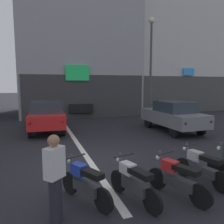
{
  "coord_description": "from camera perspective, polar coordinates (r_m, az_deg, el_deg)",
  "views": [
    {
      "loc": [
        -1.57,
        -6.7,
        2.58
      ],
      "look_at": [
        1.35,
        2.0,
        1.4
      ],
      "focal_mm": 35.79,
      "sensor_mm": 36.0,
      "label": 1
    }
  ],
  "objects": [
    {
      "name": "car_black_down_street",
      "position": [
        18.43,
        -8.45,
        1.97
      ],
      "size": [
        2.15,
        4.25,
        1.64
      ],
      "color": "black",
      "rests_on": "ground"
    },
    {
      "name": "motorcycle_silver_row_right_mid",
      "position": [
        6.33,
        21.82,
        -12.81
      ],
      "size": [
        0.58,
        1.64,
        0.98
      ],
      "color": "black",
      "rests_on": "ground"
    },
    {
      "name": "ground_plane",
      "position": [
        7.35,
        -5.14,
        -13.26
      ],
      "size": [
        120.0,
        120.0,
        0.0
      ],
      "primitive_type": "plane",
      "color": "#232328"
    },
    {
      "name": "building_mid_block",
      "position": [
        21.76,
        -9.42,
        25.26
      ],
      "size": [
        9.41,
        8.36,
        18.66
      ],
      "color": "#9E9EA3",
      "rests_on": "ground"
    },
    {
      "name": "motorcycle_red_row_centre",
      "position": [
        5.45,
        16.21,
        -15.89
      ],
      "size": [
        0.72,
        1.59,
        0.98
      ],
      "color": "black",
      "rests_on": "ground"
    },
    {
      "name": "lane_centre_line",
      "position": [
        13.05,
        -11.3,
        -4.2
      ],
      "size": [
        0.2,
        18.0,
        0.01
      ],
      "primitive_type": "cube",
      "color": "silver",
      "rests_on": "ground"
    },
    {
      "name": "motorcycle_white_row_left_mid",
      "position": [
        5.11,
        5.44,
        -17.26
      ],
      "size": [
        0.63,
        1.62,
        0.98
      ],
      "color": "black",
      "rests_on": "ground"
    },
    {
      "name": "car_red_crossing_near",
      "position": [
        12.48,
        -16.34,
        -0.77
      ],
      "size": [
        1.94,
        4.17,
        1.64
      ],
      "color": "black",
      "rests_on": "ground"
    },
    {
      "name": "building_far_right",
      "position": [
        24.53,
        14.7,
        15.27
      ],
      "size": [
        10.1,
        7.29,
        12.17
      ],
      "color": "silver",
      "rests_on": "ground"
    },
    {
      "name": "car_grey_parked_kerbside",
      "position": [
        12.45,
        15.33,
        -0.76
      ],
      "size": [
        1.79,
        4.11,
        1.64
      ],
      "color": "black",
      "rests_on": "ground"
    },
    {
      "name": "motorcycle_blue_row_leftmost",
      "position": [
        5.09,
        -7.0,
        -17.38
      ],
      "size": [
        0.82,
        1.52,
        0.98
      ],
      "color": "black",
      "rests_on": "ground"
    },
    {
      "name": "person_by_motorcycles",
      "position": [
        4.39,
        -14.39,
        -16.05
      ],
      "size": [
        0.41,
        0.4,
        1.67
      ],
      "color": "#23232D",
      "rests_on": "ground"
    },
    {
      "name": "street_lamp",
      "position": [
        14.56,
        9.9,
        12.92
      ],
      "size": [
        0.36,
        0.36,
        6.59
      ],
      "color": "#47474C",
      "rests_on": "ground"
    }
  ]
}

